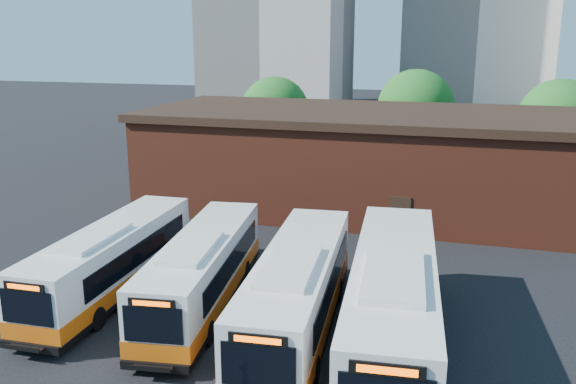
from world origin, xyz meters
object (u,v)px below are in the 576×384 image
(bus_midwest, at_px, (203,274))
(bus_east, at_px, (393,309))
(bus_west, at_px, (112,263))
(bus_mideast, at_px, (297,296))

(bus_midwest, xyz_separation_m, bus_east, (8.08, -1.71, 0.26))
(bus_west, height_order, bus_midwest, bus_west)
(bus_east, bearing_deg, bus_west, 167.02)
(bus_west, bearing_deg, bus_mideast, -9.94)
(bus_west, xyz_separation_m, bus_mideast, (8.75, -1.23, 0.10))
(bus_west, bearing_deg, bus_east, -9.74)
(bus_midwest, bearing_deg, bus_west, 172.53)
(bus_west, relative_size, bus_mideast, 0.93)
(bus_midwest, distance_m, bus_east, 8.26)
(bus_midwest, relative_size, bus_east, 0.85)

